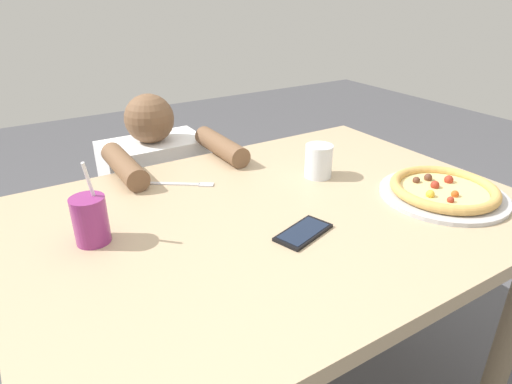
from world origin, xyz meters
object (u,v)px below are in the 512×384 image
at_px(drink_cup_colored, 90,220).
at_px(diner_seated, 161,222).
at_px(fork, 184,184).
at_px(water_cup_clear, 319,161).
at_px(pizza_near, 443,191).
at_px(cell_phone, 303,232).

bearing_deg(drink_cup_colored, diner_seated, 58.26).
relative_size(drink_cup_colored, fork, 1.14).
height_order(water_cup_clear, fork, water_cup_clear).
xyz_separation_m(pizza_near, drink_cup_colored, (-0.90, 0.28, 0.04)).
bearing_deg(diner_seated, cell_phone, -83.54).
relative_size(drink_cup_colored, diner_seated, 0.21).
height_order(pizza_near, cell_phone, pizza_near).
height_order(drink_cup_colored, diner_seated, drink_cup_colored).
bearing_deg(diner_seated, water_cup_clear, -57.71).
bearing_deg(fork, drink_cup_colored, -149.07).
bearing_deg(drink_cup_colored, water_cup_clear, 1.73).
bearing_deg(cell_phone, water_cup_clear, 45.30).
xyz_separation_m(water_cup_clear, fork, (-0.38, 0.16, -0.05)).
xyz_separation_m(drink_cup_colored, fork, (0.31, 0.18, -0.06)).
bearing_deg(water_cup_clear, fork, 156.91).
bearing_deg(pizza_near, fork, 141.80).
xyz_separation_m(fork, cell_phone, (0.13, -0.42, 0.00)).
bearing_deg(water_cup_clear, pizza_near, -55.42).
relative_size(water_cup_clear, fork, 0.58).
xyz_separation_m(pizza_near, fork, (-0.59, 0.46, -0.02)).
bearing_deg(cell_phone, diner_seated, 96.46).
bearing_deg(diner_seated, drink_cup_colored, -121.74).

